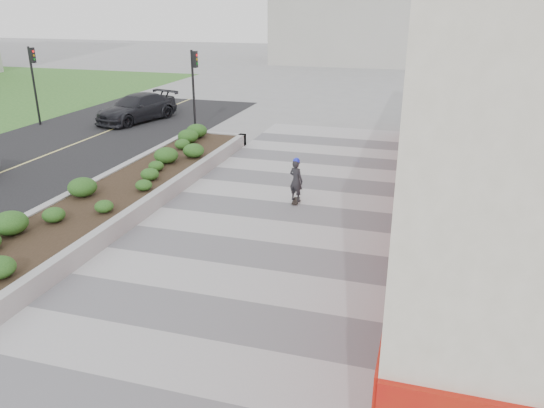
{
  "coord_description": "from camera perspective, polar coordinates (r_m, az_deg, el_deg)",
  "views": [
    {
      "loc": [
        4.2,
        -7.29,
        6.39
      ],
      "look_at": [
        0.26,
        6.0,
        1.1
      ],
      "focal_mm": 35.0,
      "sensor_mm": 36.0,
      "label": 1
    }
  ],
  "objects": [
    {
      "name": "manhole_cover",
      "position": [
        12.67,
        -2.85,
        -9.43
      ],
      "size": [
        0.44,
        0.44,
        0.01
      ],
      "primitive_type": "cylinder",
      "color": "#595654",
      "rests_on": "ground"
    },
    {
      "name": "building",
      "position": [
        16.68,
        26.38,
        10.44
      ],
      "size": [
        6.04,
        24.08,
        8.0
      ],
      "color": "beige",
      "rests_on": "ground"
    },
    {
      "name": "ground",
      "position": [
        10.57,
        -11.14,
        -16.79
      ],
      "size": [
        160.0,
        160.0,
        0.0
      ],
      "primitive_type": "plane",
      "color": "gray",
      "rests_on": "ground"
    },
    {
      "name": "walkway",
      "position": [
        12.82,
        -4.99,
        -9.08
      ],
      "size": [
        8.0,
        36.0,
        0.01
      ],
      "primitive_type": "cube",
      "color": "#A8A8AD",
      "rests_on": "ground"
    },
    {
      "name": "traffic_signal_far",
      "position": [
        32.08,
        -24.27,
        12.61
      ],
      "size": [
        0.33,
        0.28,
        4.2
      ],
      "color": "black",
      "rests_on": "ground"
    },
    {
      "name": "planter",
      "position": [
        18.28,
        -16.65,
        0.91
      ],
      "size": [
        3.0,
        18.0,
        0.9
      ],
      "color": "#9E9EA0",
      "rests_on": "ground"
    },
    {
      "name": "car_dark",
      "position": [
        31.63,
        -14.34,
        9.98
      ],
      "size": [
        3.45,
        5.57,
        1.51
      ],
      "primitive_type": "imported",
      "rotation": [
        0.0,
        0.0,
        -0.28
      ],
      "color": "black",
      "rests_on": "ground"
    },
    {
      "name": "skateboarder",
      "position": [
        17.82,
        2.61,
        2.58
      ],
      "size": [
        0.62,
        0.74,
        1.58
      ],
      "rotation": [
        0.0,
        0.0,
        0.1
      ],
      "color": "beige",
      "rests_on": "ground"
    },
    {
      "name": "traffic_signal_near",
      "position": [
        27.54,
        -8.37,
        13.1
      ],
      "size": [
        0.33,
        0.28,
        4.2
      ],
      "color": "black",
      "rests_on": "ground"
    }
  ]
}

